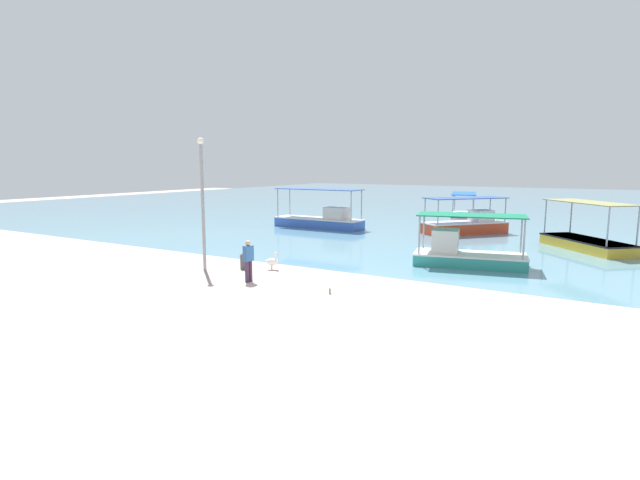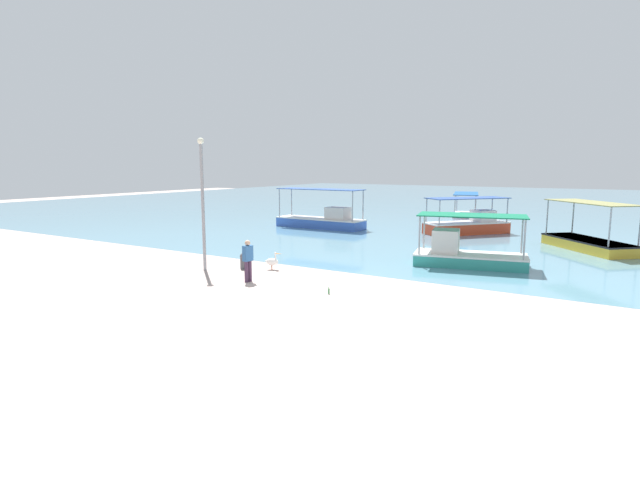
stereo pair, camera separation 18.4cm
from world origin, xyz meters
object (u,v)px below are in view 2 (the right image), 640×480
Objects in this scene: fishing_boat_far_left at (588,241)px; fishing_boat_near_left at (465,253)px; fishing_boat_outer at (323,219)px; fisherman_standing at (248,260)px; pelican at (272,261)px; glass_bottle at (329,291)px; fishing_boat_center at (468,224)px; mooring_bollard at (243,260)px; fishing_boat_far_right at (465,216)px; lamp_post at (203,197)px.

fishing_boat_far_left reaches higher than fishing_boat_near_left.
fishing_boat_far_left is at bearing -2.47° from fishing_boat_outer.
fishing_boat_outer is at bearing 111.15° from fisherman_standing.
fishing_boat_outer reaches higher than pelican.
fishing_boat_far_left is 3.26× the size of fisherman_standing.
fishing_boat_far_left is 17.20m from glass_bottle.
fishing_boat_center is 17.92m from mooring_bollard.
fishing_boat_far_right is at bearing 84.10° from pelican.
fishing_boat_center is at bearing 14.47° from fishing_boat_outer.
mooring_bollard is at bearing 38.96° from lamp_post.
fishing_boat_near_left is at bearing -120.75° from fishing_boat_far_left.
fishing_boat_far_left is 20.70m from lamp_post.
fishing_boat_center is (-7.41, 3.34, 0.12)m from fishing_boat_far_left.
fishing_boat_outer is at bearing 177.53° from fishing_boat_far_left.
fishing_boat_far_left is 7.50× the size of mooring_bollard.
fishing_boat_far_right is 1.06× the size of fishing_boat_near_left.
fishing_boat_near_left is (12.82, -8.51, -0.03)m from fishing_boat_outer.
fishing_boat_far_right is 20.93× the size of glass_bottle.
fishing_boat_outer is 1.19× the size of lamp_post.
fishing_boat_far_right is 25.17m from lamp_post.
fishing_boat_far_right is at bearing 81.42° from mooring_bollard.
fishing_boat_outer is 8.62× the size of pelican.
pelican is 2.96× the size of glass_bottle.
glass_bottle is at bearing -6.16° from lamp_post.
pelican is at bearing 26.35° from mooring_bollard.
fishing_boat_outer is 15.39m from fishing_boat_near_left.
fishing_boat_near_left reaches higher than pelican.
fisherman_standing is (0.59, -2.40, 0.53)m from pelican.
fisherman_standing is (-1.78, -25.29, 0.40)m from fishing_boat_far_right.
fishing_boat_near_left is at bearing -75.85° from fishing_boat_center.
lamp_post is 3.95m from fisherman_standing.
fishing_boat_center is 18.86m from glass_bottle.
lamp_post reaches higher than fisherman_standing.
fishing_boat_center reaches higher than pelican.
fishing_boat_far_left is 8.13m from fishing_boat_center.
mooring_bollard is 5.78m from glass_bottle.
lamp_post is 7.88× the size of mooring_bollard.
pelican is (-7.11, -5.37, -0.23)m from fishing_boat_near_left.
pelican is at bearing -142.93° from fishing_boat_near_left.
fishing_boat_outer is 12.10m from fishing_boat_far_right.
fishing_boat_outer is 1.22× the size of fishing_boat_far_right.
fishing_boat_center is at bearing -73.13° from fishing_boat_far_right.
fisherman_standing is at bearing -94.02° from fishing_boat_far_right.
fishing_boat_near_left is 19.74× the size of glass_bottle.
fisherman_standing is at bearing -101.17° from fishing_boat_center.
lamp_post is 21.44× the size of glass_bottle.
glass_bottle is (3.72, 0.01, -0.80)m from fisherman_standing.
fishing_boat_near_left is at bearing 70.15° from glass_bottle.
fishing_boat_far_left is at bearing -46.19° from fishing_boat_far_right.
glass_bottle is at bearing -18.18° from mooring_bollard.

